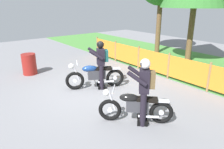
{
  "coord_description": "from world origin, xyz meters",
  "views": [
    {
      "loc": [
        5.82,
        -3.83,
        2.95
      ],
      "look_at": [
        1.13,
        -0.17,
        0.9
      ],
      "focal_mm": 34.06,
      "sensor_mm": 36.0,
      "label": 1
    }
  ],
  "objects_px": {
    "motorcycle_lead": "(135,106)",
    "rider_lead": "(144,88)",
    "motorcycle_trailing": "(95,75)",
    "rider_trailing": "(101,62)",
    "oil_drum": "(29,64)"
  },
  "relations": [
    {
      "from": "motorcycle_trailing",
      "to": "rider_trailing",
      "type": "xyz_separation_m",
      "value": [
        0.1,
        0.2,
        0.47
      ]
    },
    {
      "from": "motorcycle_lead",
      "to": "motorcycle_trailing",
      "type": "bearing_deg",
      "value": -56.14
    },
    {
      "from": "motorcycle_trailing",
      "to": "rider_lead",
      "type": "relative_size",
      "value": 1.14
    },
    {
      "from": "motorcycle_lead",
      "to": "rider_lead",
      "type": "xyz_separation_m",
      "value": [
        0.14,
        0.15,
        0.51
      ]
    },
    {
      "from": "rider_lead",
      "to": "oil_drum",
      "type": "distance_m",
      "value": 5.78
    },
    {
      "from": "motorcycle_lead",
      "to": "rider_lead",
      "type": "relative_size",
      "value": 0.85
    },
    {
      "from": "rider_lead",
      "to": "oil_drum",
      "type": "height_order",
      "value": "rider_lead"
    },
    {
      "from": "motorcycle_lead",
      "to": "rider_lead",
      "type": "bearing_deg",
      "value": -179.49
    },
    {
      "from": "motorcycle_lead",
      "to": "rider_trailing",
      "type": "distance_m",
      "value": 2.56
    },
    {
      "from": "rider_lead",
      "to": "rider_trailing",
      "type": "bearing_deg",
      "value": -57.13
    },
    {
      "from": "motorcycle_trailing",
      "to": "oil_drum",
      "type": "bearing_deg",
      "value": -39.72
    },
    {
      "from": "oil_drum",
      "to": "motorcycle_trailing",
      "type": "bearing_deg",
      "value": 23.96
    },
    {
      "from": "motorcycle_lead",
      "to": "rider_lead",
      "type": "distance_m",
      "value": 0.55
    },
    {
      "from": "motorcycle_trailing",
      "to": "oil_drum",
      "type": "distance_m",
      "value": 3.29
    },
    {
      "from": "motorcycle_lead",
      "to": "oil_drum",
      "type": "bearing_deg",
      "value": -36.88
    }
  ]
}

